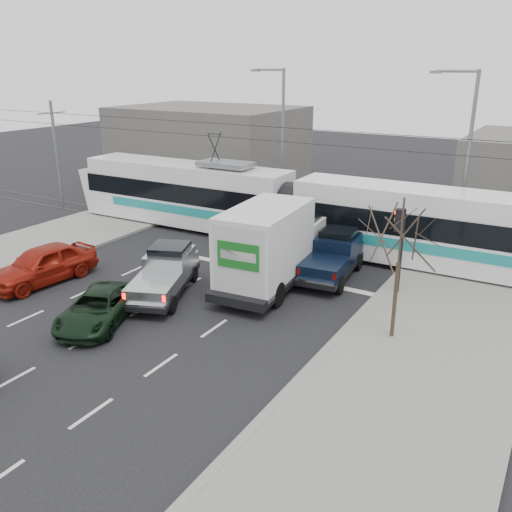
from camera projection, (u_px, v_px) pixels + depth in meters
The scene contains 15 objects.
ground at pixel (178, 318), 20.81m from camera, with size 120.00×120.00×0.00m, color black.
sidewalk_right at pixel (411, 382), 16.47m from camera, with size 6.00×60.00×0.15m, color gray.
rails at pixel (295, 247), 28.92m from camera, with size 60.00×1.60×0.03m, color #33302D.
building_left at pixel (209, 145), 44.37m from camera, with size 14.00×10.00×6.00m, color #615D58.
bare_tree at pixel (401, 238), 17.92m from camera, with size 2.40×2.40×5.00m.
traffic_signal at pixel (400, 232), 22.06m from camera, with size 0.44×0.44×3.60m.
street_lamp_near at pixel (465, 151), 26.95m from camera, with size 2.38×0.25×9.00m.
street_lamp_far at pixel (280, 133), 34.09m from camera, with size 2.38×0.25×9.00m.
catenary at pixel (297, 175), 27.62m from camera, with size 60.00×0.20×7.00m.
tram at pixel (293, 208), 28.81m from camera, with size 27.36×3.23×5.58m.
silver_pickup at pixel (166, 271), 22.89m from camera, with size 3.59×5.50×1.90m.
box_truck at pixel (271, 246), 23.32m from camera, with size 3.17×7.53×3.67m.
navy_pickup at pixel (334, 255), 24.61m from camera, with size 2.32×5.05×2.06m.
green_car at pixel (98, 308), 20.23m from camera, with size 2.03×4.40×1.22m, color black.
red_car at pixel (42, 264), 23.98m from camera, with size 1.98×4.93×1.68m, color #9B1B0E.
Camera 1 is at (12.17, -14.66, 9.21)m, focal length 38.00 mm.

